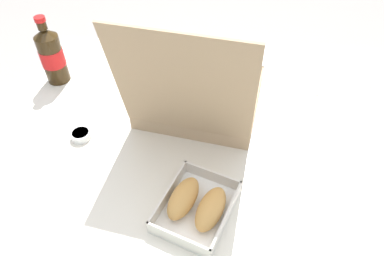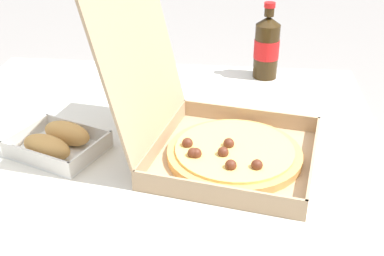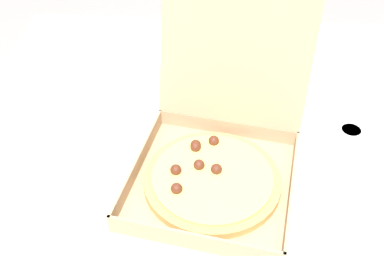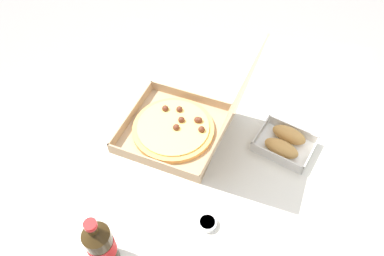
# 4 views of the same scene
# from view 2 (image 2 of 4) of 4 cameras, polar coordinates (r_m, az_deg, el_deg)

# --- Properties ---
(dining_table) EXTENTS (1.19, 1.10, 0.75)m
(dining_table) POSITION_cam_2_polar(r_m,az_deg,el_deg) (1.10, -6.04, -7.46)
(dining_table) COLOR silver
(dining_table) RESTS_ON ground_plane
(pizza_box_open) EXTENTS (0.41, 0.47, 0.37)m
(pizza_box_open) POSITION_cam_2_polar(r_m,az_deg,el_deg) (1.05, 2.96, -1.08)
(pizza_box_open) COLOR tan
(pizza_box_open) RESTS_ON dining_table
(bread_side_box) EXTENTS (0.21, 0.23, 0.06)m
(bread_side_box) POSITION_cam_2_polar(r_m,az_deg,el_deg) (1.12, -15.41, -1.56)
(bread_side_box) COLOR white
(bread_side_box) RESTS_ON dining_table
(cola_bottle) EXTENTS (0.07, 0.07, 0.22)m
(cola_bottle) POSITION_cam_2_polar(r_m,az_deg,el_deg) (1.46, 8.70, 9.35)
(cola_bottle) COLOR #33230F
(cola_bottle) RESTS_ON dining_table
(dipping_sauce_cup) EXTENTS (0.06, 0.06, 0.02)m
(dipping_sauce_cup) POSITION_cam_2_polar(r_m,az_deg,el_deg) (1.36, -2.21, 4.43)
(dipping_sauce_cup) COLOR white
(dipping_sauce_cup) RESTS_ON dining_table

